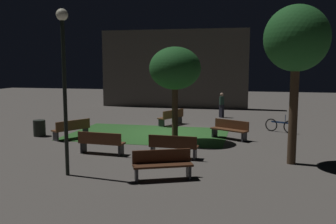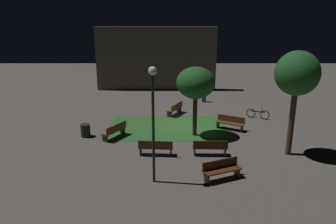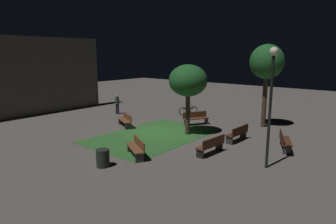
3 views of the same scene
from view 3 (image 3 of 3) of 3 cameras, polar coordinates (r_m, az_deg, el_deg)
The scene contains 15 objects.
ground_plane at distance 18.77m, azimuth -2.43°, elevation -3.83°, with size 60.00×60.00×0.00m, color #56514C.
grass_lawn at distance 17.90m, azimuth -2.97°, elevation -4.57°, with size 7.72×5.00×0.01m, color #2D6028.
bench_lawn_edge at distance 14.73m, azimuth 8.28°, elevation -6.24°, with size 1.83×0.60×0.88m.
bench_corner at distance 17.14m, azimuth 13.21°, elevation -3.93°, with size 1.81×0.53×0.88m.
bench_front_left at distance 14.33m, azimuth -6.02°, elevation -6.67°, with size 1.32×1.80×0.88m.
bench_front_right at distance 20.65m, azimuth 5.30°, elevation -1.11°, with size 1.81×1.29×0.88m.
bench_by_lamp at distance 16.43m, azimuth 21.31°, elevation -5.06°, with size 1.84×1.16×0.88m.
bench_near_trees at distance 20.18m, azimuth -8.12°, elevation -1.47°, with size 1.24×1.82×0.88m.
tree_left_canopy at distance 17.71m, azimuth 3.86°, elevation 5.92°, with size 2.28×2.28×4.22m.
tree_tall_center at distance 20.51m, azimuth 18.36°, elevation 8.92°, with size 2.19×2.19×5.44m.
lamp_post_plaza_west at distance 12.99m, azimuth 19.15°, elevation 4.18°, with size 0.36×0.36×5.11m.
trash_bin at distance 13.39m, azimuth -12.34°, elevation -8.60°, with size 0.57×0.57×0.78m, color black.
bicycle at distance 23.93m, azimuth 3.89°, elevation 0.27°, with size 1.49×0.80×0.93m.
pedestrian at distance 24.47m, azimuth -9.67°, elevation 1.59°, with size 0.34×0.34×1.61m.
building_wall_backdrop at distance 25.96m, azimuth -24.25°, elevation 6.24°, with size 11.71×0.80×6.13m, color #4C4742.
Camera 3 is at (-13.52, -12.08, 4.86)m, focal length 31.90 mm.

